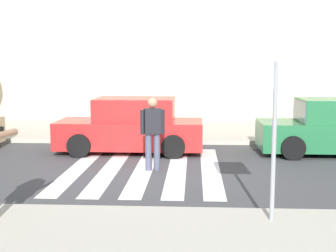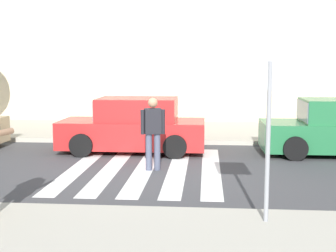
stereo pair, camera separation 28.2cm
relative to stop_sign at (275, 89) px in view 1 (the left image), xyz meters
name	(u,v)px [view 1 (the left image)]	position (x,y,z in m)	size (l,w,h in m)	color
ground_plane	(143,171)	(-2.40, 3.78, -2.15)	(120.00, 120.00, 0.00)	#424244
sidewalk_far	(161,131)	(-2.40, 9.78, -2.08)	(60.00, 4.80, 0.14)	#B2AD9E
building_facade_far	(168,40)	(-2.40, 14.18, 1.41)	(56.00, 4.00, 7.12)	beige
crosswalk_stripe_0	(79,168)	(-4.00, 3.98, -2.15)	(0.44, 5.20, 0.01)	silver
crosswalk_stripe_1	(111,168)	(-3.20, 3.98, -2.15)	(0.44, 5.20, 0.01)	silver
crosswalk_stripe_2	(144,168)	(-2.40, 3.98, -2.15)	(0.44, 5.20, 0.01)	silver
crosswalk_stripe_3	(177,169)	(-1.60, 3.98, -2.15)	(0.44, 5.20, 0.01)	silver
crosswalk_stripe_4	(211,169)	(-0.80, 3.98, -2.15)	(0.44, 5.20, 0.01)	silver
stop_sign	(275,89)	(0.00, 0.00, 0.00)	(0.76, 0.08, 2.76)	gray
pedestrian_crossing	(153,130)	(-2.17, 3.82, -1.18)	(0.57, 0.32, 1.72)	#474C60
parked_car_red	(131,127)	(-2.98, 6.08, -1.43)	(4.10, 1.92, 1.55)	red
parked_car_green	(335,128)	(2.72, 6.08, -1.43)	(4.10, 1.92, 1.55)	#236B3D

